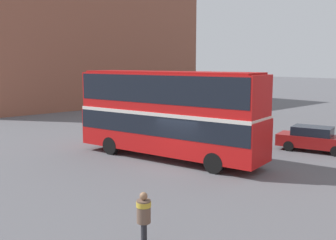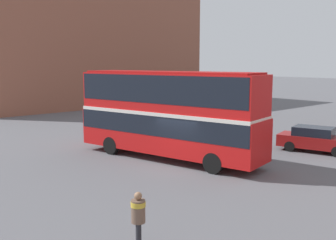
{
  "view_description": "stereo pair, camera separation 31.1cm",
  "coord_description": "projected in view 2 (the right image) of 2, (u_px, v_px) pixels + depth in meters",
  "views": [
    {
      "loc": [
        14.28,
        -14.22,
        5.43
      ],
      "look_at": [
        -1.72,
        0.61,
        2.22
      ],
      "focal_mm": 42.0,
      "sensor_mm": 36.0,
      "label": 1
    },
    {
      "loc": [
        14.49,
        -13.99,
        5.43
      ],
      "look_at": [
        -1.72,
        0.61,
        2.22
      ],
      "focal_mm": 42.0,
      "sensor_mm": 36.0,
      "label": 2
    }
  ],
  "objects": [
    {
      "name": "ground_plane",
      "position": [
        181.0,
        166.0,
        20.71
      ],
      "size": [
        240.0,
        240.0,
        0.0
      ],
      "primitive_type": "plane",
      "color": "#5B5B60"
    },
    {
      "name": "parked_car_side_street",
      "position": [
        315.0,
        139.0,
        24.0
      ],
      "size": [
        4.71,
        2.82,
        1.53
      ],
      "rotation": [
        0.0,
        0.0,
        0.26
      ],
      "color": "maroon",
      "rests_on": "ground_plane"
    },
    {
      "name": "pedestrian_foreground",
      "position": [
        138.0,
        215.0,
        11.3
      ],
      "size": [
        0.6,
        0.6,
        1.76
      ],
      "rotation": [
        0.0,
        0.0,
        4.09
      ],
      "color": "#232328",
      "rests_on": "ground_plane"
    },
    {
      "name": "double_decker_bus",
      "position": [
        168.0,
        109.0,
        21.96
      ],
      "size": [
        11.54,
        4.75,
        4.94
      ],
      "rotation": [
        0.0,
        0.0,
        0.2
      ],
      "color": "red",
      "rests_on": "ground_plane"
    },
    {
      "name": "parked_car_kerb_near",
      "position": [
        138.0,
        118.0,
        33.31
      ],
      "size": [
        4.73,
        1.99,
        1.4
      ],
      "rotation": [
        0.0,
        0.0,
        3.16
      ],
      "color": "silver",
      "rests_on": "ground_plane"
    },
    {
      "name": "building_row_left",
      "position": [
        89.0,
        40.0,
        50.69
      ],
      "size": [
        11.56,
        30.01,
        16.5
      ],
      "color": "#935642",
      "rests_on": "ground_plane"
    }
  ]
}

